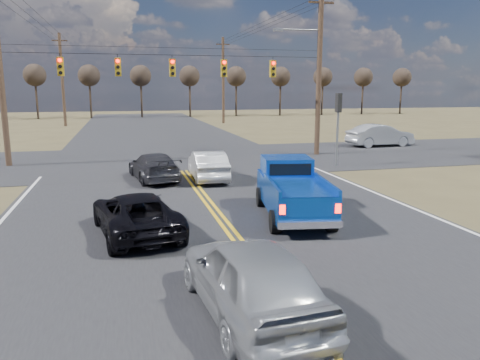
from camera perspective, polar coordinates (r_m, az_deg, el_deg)
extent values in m
plane|color=brown|center=(10.71, 3.10, -11.73)|extent=(160.00, 160.00, 0.00)
cube|color=#28282B|center=(20.07, -5.39, -0.87)|extent=(14.00, 120.00, 0.02)
cube|color=#28282B|center=(27.88, -7.94, 2.45)|extent=(120.00, 12.00, 0.02)
cylinder|color=#473323|center=(28.08, -27.21, 11.65)|extent=(0.32, 0.32, 10.00)
cylinder|color=#473323|center=(29.92, 9.61, 12.60)|extent=(0.32, 0.32, 10.00)
cube|color=#473323|center=(30.33, 9.88, 20.55)|extent=(1.60, 0.12, 0.12)
cylinder|color=black|center=(27.63, -8.29, 14.85)|extent=(18.00, 0.02, 0.02)
cylinder|color=black|center=(27.66, -8.31, 15.67)|extent=(18.00, 0.02, 0.02)
cube|color=#B28C14|center=(27.60, -21.05, 12.79)|extent=(0.34, 0.24, 1.00)
cylinder|color=#FF0C05|center=(27.48, -21.13, 13.48)|extent=(0.20, 0.06, 0.20)
cylinder|color=black|center=(27.46, -21.08, 12.80)|extent=(0.20, 0.06, 0.20)
cylinder|color=black|center=(27.45, -21.03, 12.11)|extent=(0.20, 0.06, 0.20)
cube|color=black|center=(27.45, -21.15, 13.71)|extent=(0.24, 0.14, 0.03)
cube|color=#B28C14|center=(27.43, -14.65, 13.17)|extent=(0.34, 0.24, 1.00)
cylinder|color=#FF0C05|center=(27.31, -14.69, 13.87)|extent=(0.20, 0.06, 0.20)
cylinder|color=black|center=(27.29, -14.66, 13.18)|extent=(0.20, 0.06, 0.20)
cylinder|color=black|center=(27.28, -14.62, 12.49)|extent=(0.20, 0.06, 0.20)
cube|color=black|center=(27.29, -14.70, 14.11)|extent=(0.24, 0.14, 0.03)
cube|color=#B28C14|center=(27.59, -8.25, 13.40)|extent=(0.34, 0.24, 1.00)
cylinder|color=#FF0C05|center=(27.47, -8.23, 14.10)|extent=(0.20, 0.06, 0.20)
cylinder|color=black|center=(27.46, -8.21, 13.41)|extent=(0.20, 0.06, 0.20)
cylinder|color=black|center=(27.44, -8.19, 12.72)|extent=(0.20, 0.06, 0.20)
cube|color=black|center=(27.45, -8.23, 14.33)|extent=(0.24, 0.14, 0.03)
cube|color=#B28C14|center=(28.08, -1.98, 13.46)|extent=(0.34, 0.24, 1.00)
cylinder|color=#FF0C05|center=(27.95, -1.92, 14.15)|extent=(0.20, 0.06, 0.20)
cylinder|color=black|center=(27.94, -1.91, 13.47)|extent=(0.20, 0.06, 0.20)
cylinder|color=black|center=(27.93, -1.91, 12.80)|extent=(0.20, 0.06, 0.20)
cube|color=black|center=(27.93, -1.91, 14.38)|extent=(0.24, 0.14, 0.03)
cube|color=#B28C14|center=(28.86, 4.02, 13.38)|extent=(0.34, 0.24, 1.00)
cylinder|color=#FF0C05|center=(28.74, 4.12, 14.04)|extent=(0.20, 0.06, 0.20)
cylinder|color=black|center=(28.73, 4.11, 13.39)|extent=(0.20, 0.06, 0.20)
cylinder|color=black|center=(28.72, 4.10, 12.73)|extent=(0.20, 0.06, 0.20)
cube|color=black|center=(28.72, 4.14, 14.26)|extent=(0.24, 0.14, 0.03)
cylinder|color=slate|center=(25.61, 11.77, 5.17)|extent=(0.12, 0.12, 3.20)
cube|color=black|center=(25.50, 11.93, 9.20)|extent=(0.24, 0.34, 1.00)
cylinder|color=slate|center=(29.58, 7.17, 17.73)|extent=(2.80, 0.10, 0.10)
cube|color=slate|center=(29.13, 4.67, 17.79)|extent=(0.55, 0.22, 0.14)
cylinder|color=#473323|center=(55.74, -20.84, 11.29)|extent=(0.32, 0.32, 10.00)
cube|color=#473323|center=(55.97, -21.14, 15.58)|extent=(1.60, 0.12, 0.12)
cylinder|color=#473323|center=(56.69, -2.06, 11.98)|extent=(0.32, 0.32, 10.00)
cube|color=#473323|center=(56.91, -2.09, 16.21)|extent=(1.60, 0.12, 0.12)
cylinder|color=#33261C|center=(70.30, -23.54, 9.08)|extent=(0.28, 0.28, 5.50)
sphere|color=#2D231C|center=(70.30, -23.75, 11.64)|extent=(3.00, 3.00, 3.00)
cylinder|color=#33261C|center=(69.54, -17.77, 9.45)|extent=(0.28, 0.28, 5.50)
sphere|color=#2D231C|center=(69.55, -17.93, 12.04)|extent=(3.00, 3.00, 3.00)
cylinder|color=#33261C|center=(69.49, -11.93, 9.74)|extent=(0.28, 0.28, 5.50)
sphere|color=#2D231C|center=(69.50, -12.03, 12.33)|extent=(3.00, 3.00, 3.00)
cylinder|color=#33261C|center=(70.14, -6.12, 9.92)|extent=(0.28, 0.28, 5.50)
sphere|color=#2D231C|center=(70.14, -6.18, 12.49)|extent=(3.00, 3.00, 3.00)
cylinder|color=#33261C|center=(71.47, -0.47, 10.00)|extent=(0.28, 0.28, 5.50)
sphere|color=#2D231C|center=(71.48, -0.48, 12.53)|extent=(3.00, 3.00, 3.00)
cylinder|color=#33261C|center=(73.45, 4.92, 9.99)|extent=(0.28, 0.28, 5.50)
sphere|color=#2D231C|center=(73.45, 4.96, 12.45)|extent=(3.00, 3.00, 3.00)
cylinder|color=#33261C|center=(76.02, 9.99, 9.91)|extent=(0.28, 0.28, 5.50)
sphere|color=#2D231C|center=(76.03, 10.07, 12.28)|extent=(3.00, 3.00, 3.00)
cylinder|color=#33261C|center=(79.13, 14.69, 9.76)|extent=(0.28, 0.28, 5.50)
sphere|color=#2D231C|center=(79.13, 14.80, 12.03)|extent=(3.00, 3.00, 3.00)
cylinder|color=#33261C|center=(82.72, 19.00, 9.56)|extent=(0.28, 0.28, 5.50)
sphere|color=#2D231C|center=(82.72, 19.14, 11.74)|extent=(3.00, 3.00, 3.00)
cylinder|color=black|center=(13.65, 4.30, -5.08)|extent=(0.39, 0.74, 0.70)
cylinder|color=black|center=(14.01, 11.07, -4.84)|extent=(0.39, 0.74, 0.70)
cylinder|color=black|center=(16.67, 2.58, -2.07)|extent=(0.39, 0.74, 0.70)
cylinder|color=black|center=(16.97, 8.17, -1.94)|extent=(0.39, 0.74, 0.70)
cube|color=#1048B4|center=(15.19, 6.49, -1.74)|extent=(2.50, 4.96, 0.88)
cube|color=#1048B4|center=(16.28, 5.67, 1.72)|extent=(1.84, 1.73, 0.63)
cube|color=black|center=(15.58, 6.15, 1.28)|extent=(1.39, 0.28, 0.39)
cube|color=#1048B4|center=(14.05, 3.94, -0.56)|extent=(0.55, 2.87, 0.18)
cube|color=#1048B4|center=(14.40, 10.50, -0.43)|extent=(0.55, 2.87, 0.18)
cube|color=#1048B4|center=(12.92, 8.55, -3.29)|extent=(1.74, 0.35, 0.53)
cube|color=silver|center=(12.99, 8.55, -5.42)|extent=(1.80, 0.45, 0.19)
cube|color=#FF0C05|center=(12.74, 5.19, -3.62)|extent=(0.16, 0.08, 0.26)
cube|color=#FF0C05|center=(13.10, 11.87, -3.41)|extent=(0.16, 0.08, 0.26)
imported|color=#979A9F|center=(8.75, 1.31, -11.75)|extent=(2.17, 4.57, 1.51)
imported|color=black|center=(13.78, -12.59, -4.04)|extent=(2.72, 4.69, 1.23)
imported|color=#B8B8B8|center=(21.53, -3.94, 1.79)|extent=(1.57, 4.13, 1.34)
imported|color=#313035|center=(21.77, -10.47, 1.61)|extent=(2.37, 4.53, 1.25)
imported|color=#A4A8AC|center=(35.48, 16.70, 5.23)|extent=(2.03, 4.95, 1.60)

